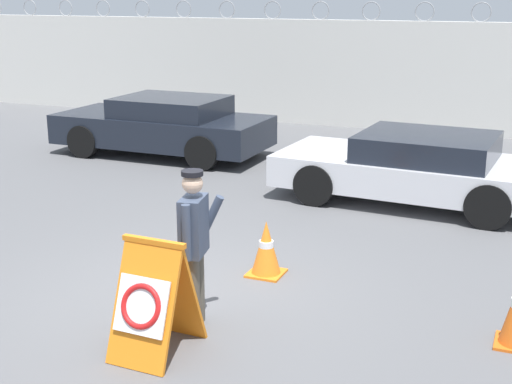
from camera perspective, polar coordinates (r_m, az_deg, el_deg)
The scene contains 7 objects.
ground_plane at distance 8.28m, azimuth -5.86°, elevation -8.35°, with size 90.00×90.00×0.00m, color #5B5B5E.
perimeter_wall at distance 18.26m, azimuth 11.00°, elevation 9.12°, with size 36.00×0.30×3.14m.
barricade_sign at distance 6.89m, azimuth -8.25°, elevation -8.40°, with size 0.67×0.89×1.15m.
security_guard at distance 7.29m, azimuth -4.96°, elevation -3.99°, with size 0.36×0.64×1.66m.
traffic_cone_mid at distance 8.74m, azimuth 0.82°, elevation -4.53°, with size 0.42×0.42×0.69m.
parked_car_front_coupe at distance 15.27m, azimuth -7.36°, elevation 5.31°, with size 4.52×2.01×1.25m.
parked_car_rear_sedan at distance 11.98m, azimuth 12.65°, elevation 1.97°, with size 4.51×2.24×1.15m.
Camera 1 is at (3.66, -6.62, 3.37)m, focal length 50.00 mm.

